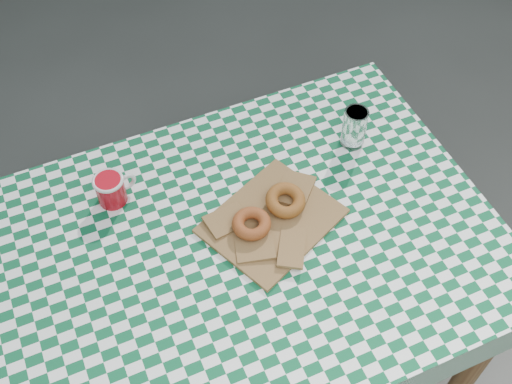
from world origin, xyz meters
TOP-DOWN VIEW (x-y plane):
  - table at (0.18, 0.19)m, footprint 1.28×0.85m
  - tablecloth at (0.18, 0.19)m, footprint 1.30×0.87m
  - paper_bag at (0.31, 0.22)m, footprint 0.37×0.34m
  - bagel_front at (0.25, 0.22)m, footprint 0.11×0.11m
  - bagel_back at (0.35, 0.25)m, footprint 0.10×0.10m
  - coffee_mug at (-0.03, 0.44)m, footprint 0.16×0.16m
  - drinking_glass at (0.61, 0.37)m, footprint 0.08×0.08m

SIDE VIEW (x-z plane):
  - table at x=0.18m, z-range 0.00..0.75m
  - tablecloth at x=0.18m, z-range 0.75..0.76m
  - paper_bag at x=0.31m, z-range 0.76..0.77m
  - bagel_front at x=0.25m, z-range 0.77..0.80m
  - bagel_back at x=0.35m, z-range 0.77..0.80m
  - coffee_mug at x=-0.03m, z-range 0.76..0.84m
  - drinking_glass at x=0.61m, z-range 0.76..0.87m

